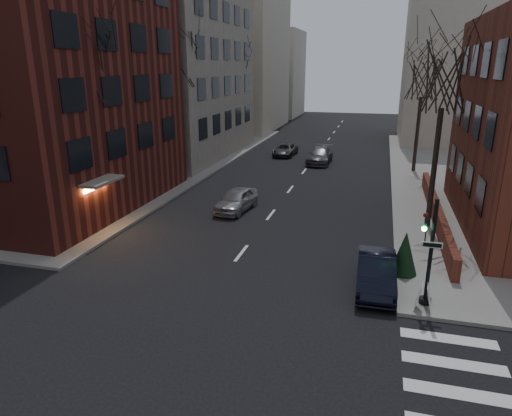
# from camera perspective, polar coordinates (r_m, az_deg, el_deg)

# --- Properties ---
(sidewalk_far_left) EXTENTS (44.00, 44.00, 0.15)m
(sidewalk_far_left) POSITION_cam_1_polar(r_m,az_deg,el_deg) (51.66, -27.78, 6.06)
(sidewalk_far_left) COLOR gray
(sidewalk_far_left) RESTS_ON ground
(building_left_brick) EXTENTS (15.00, 15.00, 18.00)m
(building_left_brick) POSITION_cam_1_polar(r_m,az_deg,el_deg) (31.88, -28.22, 16.34)
(building_left_brick) COLOR maroon
(building_left_brick) RESTS_ON ground
(building_left_tan) EXTENTS (18.00, 18.00, 28.00)m
(building_left_tan) POSITION_cam_1_polar(r_m,az_deg,el_deg) (47.38, -15.10, 23.57)
(building_left_tan) COLOR gray
(building_left_tan) RESTS_ON ground
(low_wall_right) EXTENTS (0.35, 16.00, 1.00)m
(low_wall_right) POSITION_cam_1_polar(r_m,az_deg,el_deg) (27.49, 21.60, -0.47)
(low_wall_right) COLOR maroon
(low_wall_right) RESTS_ON sidewalk_far_right
(building_distant_la) EXTENTS (14.00, 16.00, 18.00)m
(building_distant_la) POSITION_cam_1_polar(r_m,az_deg,el_deg) (65.54, -3.55, 17.88)
(building_distant_la) COLOR #BDB2A0
(building_distant_la) RESTS_ON ground
(building_distant_ra) EXTENTS (14.00, 14.00, 16.00)m
(building_distant_ra) POSITION_cam_1_polar(r_m,az_deg,el_deg) (57.83, 25.23, 15.38)
(building_distant_ra) COLOR #BDB2A0
(building_distant_ra) RESTS_ON ground
(building_distant_lb) EXTENTS (10.00, 12.00, 14.00)m
(building_distant_lb) POSITION_cam_1_polar(r_m,az_deg,el_deg) (81.36, 1.86, 16.42)
(building_distant_lb) COLOR #BDB2A0
(building_distant_lb) RESTS_ON ground
(traffic_signal) EXTENTS (0.76, 0.44, 4.00)m
(traffic_signal) POSITION_cam_1_polar(r_m,az_deg,el_deg) (17.54, 20.73, -5.98)
(traffic_signal) COLOR black
(traffic_signal) RESTS_ON sidewalk_far_right
(tree_left_a) EXTENTS (4.18, 4.18, 10.26)m
(tree_left_a) POSITION_cam_1_polar(r_m,az_deg,el_deg) (25.74, -20.52, 16.27)
(tree_left_a) COLOR #2D231C
(tree_left_a) RESTS_ON sidewalk_far_left
(tree_left_b) EXTENTS (4.40, 4.40, 10.80)m
(tree_left_b) POSITION_cam_1_polar(r_m,az_deg,el_deg) (36.24, -9.18, 17.87)
(tree_left_b) COLOR #2D231C
(tree_left_b) RESTS_ON sidewalk_far_left
(tree_left_c) EXTENTS (3.96, 3.96, 9.72)m
(tree_left_c) POSITION_cam_1_polar(r_m,az_deg,el_deg) (49.36, -2.21, 16.90)
(tree_left_c) COLOR #2D231C
(tree_left_c) RESTS_ON sidewalk_far_left
(tree_right_a) EXTENTS (3.96, 3.96, 9.72)m
(tree_right_a) POSITION_cam_1_polar(r_m,az_deg,el_deg) (25.28, 22.58, 15.04)
(tree_right_a) COLOR #2D231C
(tree_right_a) RESTS_ON sidewalk_far_right
(tree_right_b) EXTENTS (3.74, 3.74, 9.18)m
(tree_right_b) POSITION_cam_1_polar(r_m,az_deg,el_deg) (39.23, 20.16, 15.08)
(tree_right_b) COLOR #2D231C
(tree_right_b) RESTS_ON sidewalk_far_right
(streetlamp_near) EXTENTS (0.36, 0.36, 6.28)m
(streetlamp_near) POSITION_cam_1_polar(r_m,az_deg,el_deg) (32.64, -10.70, 9.61)
(streetlamp_near) COLOR black
(streetlamp_near) RESTS_ON sidewalk_far_left
(streetlamp_far) EXTENTS (0.36, 0.36, 6.28)m
(streetlamp_far) POSITION_cam_1_polar(r_m,az_deg,el_deg) (51.28, -0.82, 12.69)
(streetlamp_far) COLOR black
(streetlamp_far) RESTS_ON sidewalk_far_left
(parked_sedan) EXTENTS (1.59, 4.24, 1.38)m
(parked_sedan) POSITION_cam_1_polar(r_m,az_deg,el_deg) (18.83, 14.78, -7.80)
(parked_sedan) COLOR black
(parked_sedan) RESTS_ON ground
(car_lane_silver) EXTENTS (2.07, 4.14, 1.36)m
(car_lane_silver) POSITION_cam_1_polar(r_m,az_deg,el_deg) (27.79, -2.46, 1.03)
(car_lane_silver) COLOR #A7A8AD
(car_lane_silver) RESTS_ON ground
(car_lane_gray) EXTENTS (2.06, 4.89, 1.41)m
(car_lane_gray) POSITION_cam_1_polar(r_m,az_deg,el_deg) (41.82, 7.98, 6.53)
(car_lane_gray) COLOR #46464B
(car_lane_gray) RESTS_ON ground
(car_lane_far) EXTENTS (2.05, 4.12, 1.12)m
(car_lane_far) POSITION_cam_1_polar(r_m,az_deg,el_deg) (45.07, 3.66, 7.27)
(car_lane_far) COLOR #3A393E
(car_lane_far) RESTS_ON ground
(sandwich_board) EXTENTS (0.49, 0.63, 0.95)m
(sandwich_board) POSITION_cam_1_polar(r_m,az_deg,el_deg) (17.62, 20.22, -10.44)
(sandwich_board) COLOR white
(sandwich_board) RESTS_ON sidewalk_far_right
(evergreen_shrub) EXTENTS (1.47, 1.47, 1.85)m
(evergreen_shrub) POSITION_cam_1_polar(r_m,az_deg,el_deg) (20.02, 18.10, -5.35)
(evergreen_shrub) COLOR #16331A
(evergreen_shrub) RESTS_ON sidewalk_far_right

